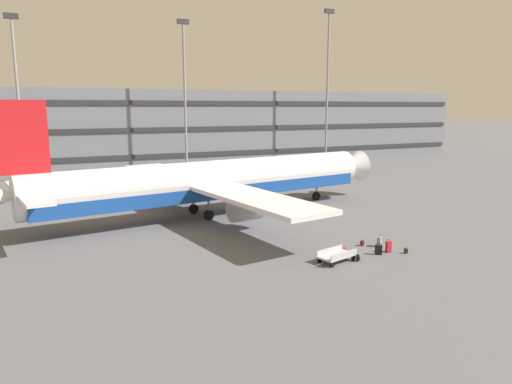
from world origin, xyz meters
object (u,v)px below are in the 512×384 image
at_px(backpack_silver, 362,243).
at_px(backpack_orange, 358,258).
at_px(airliner, 209,182).
at_px(suitcase_navy, 388,246).
at_px(backpack_upright, 406,251).
at_px(baggage_cart, 337,256).
at_px(suitcase_large, 378,249).
at_px(suitcase_teal, 379,241).
at_px(suitcase_black, 340,248).

relative_size(backpack_silver, backpack_orange, 0.90).
bearing_deg(airliner, suitcase_navy, -64.42).
bearing_deg(backpack_upright, airliner, 117.16).
height_order(backpack_orange, baggage_cart, baggage_cart).
height_order(backpack_upright, backpack_silver, backpack_silver).
bearing_deg(airliner, suitcase_large, -67.53).
height_order(suitcase_teal, backpack_upright, suitcase_teal).
relative_size(airliner, backpack_upright, 83.58).
xyz_separation_m(airliner, baggage_cart, (3.17, -16.27, -2.76)).
xyz_separation_m(airliner, backpack_silver, (6.95, -14.00, -2.96)).
relative_size(backpack_upright, backpack_silver, 0.94).
bearing_deg(suitcase_large, suitcase_teal, 49.23).
distance_m(suitcase_teal, backpack_silver, 1.25).
xyz_separation_m(suitcase_black, backpack_upright, (3.64, -2.70, 0.10)).
distance_m(suitcase_large, backpack_orange, 2.23).
distance_m(backpack_silver, baggage_cart, 4.40).
bearing_deg(baggage_cart, suitcase_navy, 2.84).
bearing_deg(backpack_silver, backpack_upright, -59.06).
relative_size(suitcase_navy, backpack_upright, 1.94).
relative_size(suitcase_large, backpack_silver, 1.61).
xyz_separation_m(suitcase_large, backpack_orange, (-2.15, -0.60, -0.12)).
distance_m(suitcase_large, backpack_silver, 2.20).
bearing_deg(suitcase_teal, backpack_silver, 145.61).
bearing_deg(airliner, suitcase_black, -70.56).
xyz_separation_m(suitcase_navy, suitcase_large, (-0.99, -0.14, -0.05)).
distance_m(suitcase_navy, backpack_silver, 2.18).
bearing_deg(backpack_silver, baggage_cart, -149.01).
height_order(suitcase_black, backpack_orange, backpack_orange).
xyz_separation_m(suitcase_navy, backpack_silver, (-0.74, 2.04, -0.21)).
relative_size(airliner, backpack_orange, 70.95).
xyz_separation_m(suitcase_navy, suitcase_teal, (0.29, 1.34, -0.03)).
bearing_deg(backpack_orange, suitcase_large, 15.51).
height_order(suitcase_teal, suitcase_large, suitcase_teal).
distance_m(suitcase_teal, suitcase_black, 3.08).
xyz_separation_m(suitcase_black, suitcase_large, (1.72, -2.11, 0.27)).
bearing_deg(suitcase_large, backpack_orange, -164.49).
bearing_deg(backpack_silver, suitcase_navy, -70.20).
bearing_deg(suitcase_navy, suitcase_large, -172.11).
bearing_deg(airliner, baggage_cart, -78.96).
height_order(suitcase_large, backpack_orange, suitcase_large).
relative_size(backpack_silver, baggage_cart, 0.15).
height_order(suitcase_navy, backpack_upright, suitcase_navy).
height_order(backpack_silver, backpack_orange, backpack_orange).
distance_m(suitcase_black, backpack_silver, 1.98).
bearing_deg(backpack_silver, suitcase_large, -96.65).
relative_size(suitcase_black, baggage_cart, 0.24).
height_order(suitcase_large, backpack_silver, suitcase_large).
height_order(suitcase_large, backpack_upright, suitcase_large).
distance_m(suitcase_teal, baggage_cart, 5.04).
distance_m(airliner, suitcase_teal, 16.95).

